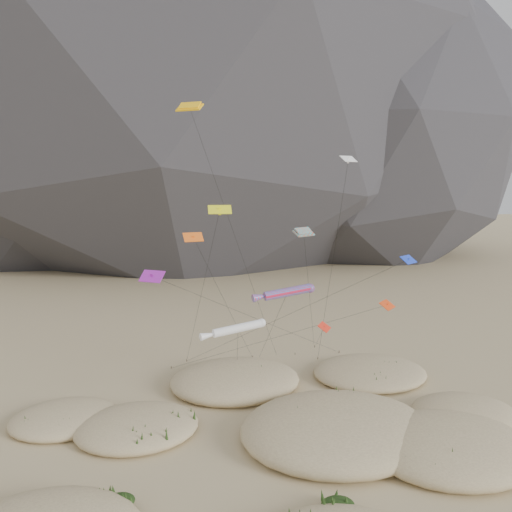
% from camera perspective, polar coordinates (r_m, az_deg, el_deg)
% --- Properties ---
extents(ground, '(500.00, 500.00, 0.00)m').
position_cam_1_polar(ground, '(44.92, 6.20, -21.81)').
color(ground, '#CCB789').
rests_on(ground, ground).
extents(rock_headland, '(226.37, 148.64, 177.50)m').
position_cam_1_polar(rock_headland, '(164.10, -6.55, 26.37)').
color(rock_headland, black).
rests_on(rock_headland, ground).
extents(dunes, '(48.16, 38.77, 3.66)m').
position_cam_1_polar(dunes, '(46.94, 4.12, -19.39)').
color(dunes, '#CCB789').
rests_on(dunes, ground).
extents(dune_grass, '(42.05, 26.75, 1.58)m').
position_cam_1_polar(dune_grass, '(46.97, 3.98, -19.16)').
color(dune_grass, black).
rests_on(dune_grass, ground).
extents(kite_stakes, '(22.21, 5.83, 0.30)m').
position_cam_1_polar(kite_stakes, '(65.27, 0.85, -11.57)').
color(kite_stakes, '#3F2D1E').
rests_on(kite_stakes, ground).
extents(rainbow_tube_kite, '(7.14, 11.35, 11.69)m').
position_cam_1_polar(rainbow_tube_kite, '(53.28, 3.40, -4.18)').
color(rainbow_tube_kite, red).
rests_on(rainbow_tube_kite, ground).
extents(white_tube_kite, '(6.58, 14.39, 9.63)m').
position_cam_1_polar(white_tube_kite, '(47.11, -2.39, -8.34)').
color(white_tube_kite, silver).
rests_on(white_tube_kite, ground).
extents(orange_parafoil, '(13.27, 11.75, 30.25)m').
position_cam_1_polar(orange_parafoil, '(50.77, -7.42, 16.07)').
color(orange_parafoil, '#FFB80D').
rests_on(orange_parafoil, ground).
extents(multi_parafoil, '(7.91, 15.06, 17.82)m').
position_cam_1_polar(multi_parafoil, '(52.74, 5.49, 2.56)').
color(multi_parafoil, red).
rests_on(multi_parafoil, ground).
extents(delta_kites, '(26.65, 19.90, 25.35)m').
position_cam_1_polar(delta_kites, '(49.42, 3.37, -0.48)').
color(delta_kites, red).
rests_on(delta_kites, ground).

